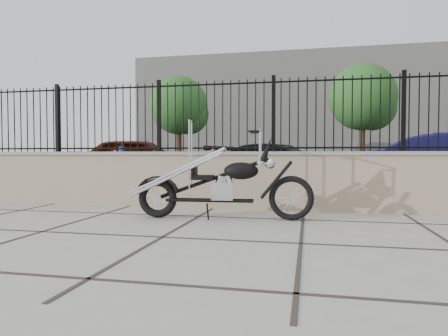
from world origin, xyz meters
TOP-DOWN VIEW (x-y plane):
  - ground_plane at (0.00, 0.00)m, footprint 90.00×90.00m
  - parking_lot at (0.00, 12.50)m, footprint 30.00×30.00m
  - retaining_wall at (0.00, 2.50)m, footprint 14.00×0.36m
  - iron_fence at (0.00, 2.50)m, footprint 14.00×0.08m
  - background_building at (0.00, 26.50)m, footprint 22.00×6.00m
  - chopper_motorcycle at (0.35, 1.33)m, footprint 2.39×0.58m
  - car_red at (-3.48, 7.32)m, footprint 4.45×2.51m
  - car_black at (0.82, 6.98)m, footprint 4.48×2.79m
  - bollard_a at (-2.88, 4.83)m, footprint 0.14×0.14m
  - bollard_b at (3.25, 4.99)m, footprint 0.14×0.14m
  - tree_left at (-5.17, 16.07)m, footprint 3.07×3.07m
  - tree_right at (4.12, 16.47)m, footprint 3.26×3.26m

SIDE VIEW (x-z plane):
  - ground_plane at x=0.00m, z-range 0.00..0.00m
  - parking_lot at x=0.00m, z-range 0.00..0.00m
  - bollard_b at x=3.25m, z-range 0.00..0.89m
  - retaining_wall at x=0.00m, z-range 0.00..0.96m
  - bollard_a at x=-2.88m, z-range 0.00..1.09m
  - car_black at x=0.82m, z-range 0.00..1.21m
  - chopper_motorcycle at x=0.35m, z-range 0.00..1.42m
  - car_red at x=-3.48m, z-range 0.00..1.43m
  - iron_fence at x=0.00m, z-range 0.96..2.16m
  - tree_left at x=-5.17m, z-range 1.04..6.22m
  - tree_right at x=4.12m, z-range 1.10..6.61m
  - background_building at x=0.00m, z-range 0.00..8.00m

